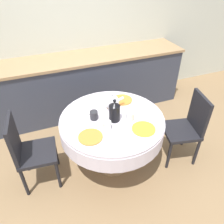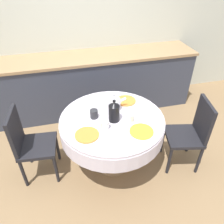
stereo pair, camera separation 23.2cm
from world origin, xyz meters
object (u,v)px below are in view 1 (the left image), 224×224
(chair_right, at_px, (28,150))
(teapot, at_px, (112,102))
(chair_left, at_px, (187,125))
(coffee_carafe, at_px, (114,111))

(chair_right, bearing_deg, teapot, 99.93)
(chair_left, height_order, chair_right, same)
(chair_left, height_order, teapot, teapot)
(chair_right, xyz_separation_m, teapot, (0.98, 0.08, 0.32))
(chair_right, distance_m, coffee_carafe, 0.99)
(teapot, bearing_deg, chair_left, -23.32)
(chair_left, height_order, coffee_carafe, coffee_carafe)
(chair_left, distance_m, chair_right, 1.83)
(coffee_carafe, bearing_deg, chair_right, 172.30)
(coffee_carafe, xyz_separation_m, teapot, (0.05, 0.21, -0.02))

